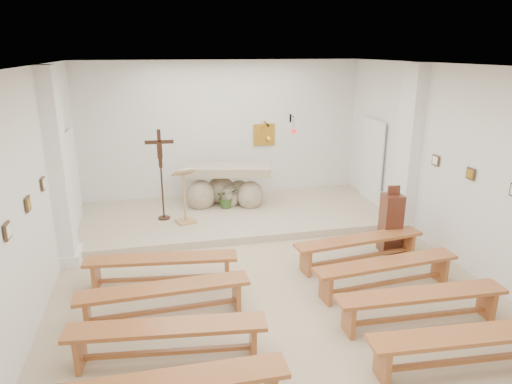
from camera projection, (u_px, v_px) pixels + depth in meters
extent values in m
cube|color=tan|center=(275.00, 293.00, 7.30)|extent=(7.00, 10.00, 0.00)
cube|color=silver|center=(22.00, 207.00, 6.02)|extent=(0.02, 10.00, 3.50)
cube|color=silver|center=(480.00, 175.00, 7.53)|extent=(0.02, 10.00, 3.50)
cube|color=silver|center=(223.00, 132.00, 11.41)|extent=(7.00, 0.02, 3.50)
cube|color=silver|center=(279.00, 68.00, 6.25)|extent=(7.00, 10.00, 0.02)
cube|color=tan|center=(235.00, 215.00, 10.53)|extent=(6.98, 3.00, 0.15)
cube|color=white|center=(59.00, 169.00, 7.90)|extent=(0.26, 0.55, 3.50)
cube|color=white|center=(408.00, 150.00, 9.36)|extent=(0.26, 0.55, 3.50)
cube|color=gold|center=(264.00, 135.00, 11.64)|extent=(0.55, 0.04, 0.55)
cube|color=black|center=(290.00, 118.00, 11.68)|extent=(0.04, 0.02, 0.20)
cylinder|color=black|center=(292.00, 116.00, 11.52)|extent=(0.02, 0.30, 0.02)
cylinder|color=black|center=(294.00, 124.00, 11.43)|extent=(0.01, 0.01, 0.34)
sphere|color=red|center=(294.00, 131.00, 11.49)|extent=(0.11, 0.11, 0.11)
cube|color=#45311E|center=(7.00, 231.00, 5.29)|extent=(0.03, 0.20, 0.20)
cube|color=#45311E|center=(28.00, 204.00, 6.22)|extent=(0.03, 0.20, 0.20)
cube|color=#45311E|center=(43.00, 184.00, 7.15)|extent=(0.03, 0.20, 0.20)
cube|color=#45311E|center=(471.00, 174.00, 7.72)|extent=(0.03, 0.20, 0.20)
cube|color=#45311E|center=(436.00, 160.00, 8.65)|extent=(0.03, 0.20, 0.20)
cube|color=silver|center=(71.00, 233.00, 8.98)|extent=(0.10, 0.85, 0.52)
cube|color=silver|center=(388.00, 207.00, 10.47)|extent=(0.10, 0.85, 0.52)
ellipsoid|color=#B7A78C|center=(201.00, 196.00, 10.75)|extent=(0.67, 0.57, 0.76)
ellipsoid|color=#B7A78C|center=(250.00, 196.00, 10.80)|extent=(0.62, 0.53, 0.71)
ellipsoid|color=#B7A78C|center=(221.00, 190.00, 11.10)|extent=(0.71, 0.61, 0.67)
ellipsoid|color=#B7A78C|center=(239.00, 193.00, 11.09)|extent=(0.58, 0.49, 0.62)
ellipsoid|color=#B7A78C|center=(229.00, 197.00, 10.89)|extent=(0.49, 0.42, 0.58)
cube|color=#B7A78C|center=(227.00, 170.00, 10.75)|extent=(2.18, 1.23, 0.20)
cube|color=#B07F55|center=(186.00, 221.00, 9.88)|extent=(0.47, 0.47, 0.04)
cylinder|color=#B07F55|center=(185.00, 199.00, 9.73)|extent=(0.05, 0.05, 1.06)
cube|color=#B07F55|center=(184.00, 173.00, 9.54)|extent=(0.52, 0.44, 0.17)
cube|color=white|center=(184.00, 171.00, 9.49)|extent=(0.44, 0.36, 0.14)
cylinder|color=#321D0F|center=(164.00, 218.00, 10.09)|extent=(0.26, 0.26, 0.03)
cylinder|color=#321D0F|center=(162.00, 193.00, 9.92)|extent=(0.04, 0.04, 1.20)
cube|color=#321D0F|center=(160.00, 149.00, 9.62)|extent=(0.08, 0.06, 0.82)
cube|color=#321D0F|center=(159.00, 142.00, 9.58)|extent=(0.60, 0.08, 0.08)
cube|color=#321D0F|center=(160.00, 150.00, 9.60)|extent=(0.11, 0.05, 0.35)
imported|color=#335823|center=(227.00, 196.00, 10.73)|extent=(0.51, 0.45, 0.55)
cube|color=#532A17|center=(391.00, 223.00, 8.66)|extent=(0.38, 0.38, 1.14)
cube|color=#532A17|center=(394.00, 191.00, 8.47)|extent=(0.23, 0.07, 0.19)
cube|color=#AB5E31|center=(161.00, 259.00, 7.40)|extent=(2.48, 0.69, 0.06)
cube|color=#AB5E31|center=(96.00, 276.00, 7.37)|extent=(0.11, 0.36, 0.47)
cube|color=#AB5E31|center=(227.00, 270.00, 7.58)|extent=(0.11, 0.36, 0.47)
cube|color=#AB5E31|center=(163.00, 278.00, 7.50)|extent=(2.05, 0.33, 0.06)
cube|color=#AB5E31|center=(359.00, 239.00, 8.15)|extent=(2.48, 0.68, 0.06)
cube|color=#AB5E31|center=(306.00, 261.00, 7.88)|extent=(0.11, 0.36, 0.47)
cube|color=#AB5E31|center=(407.00, 244.00, 8.57)|extent=(0.11, 0.36, 0.47)
cube|color=#AB5E31|center=(358.00, 257.00, 8.26)|extent=(2.05, 0.31, 0.06)
cube|color=#AB5E31|center=(164.00, 288.00, 6.48)|extent=(2.46, 0.48, 0.06)
cube|color=#AB5E31|center=(87.00, 315.00, 6.29)|extent=(0.08, 0.36, 0.47)
cube|color=#AB5E31|center=(236.00, 294.00, 6.82)|extent=(0.08, 0.36, 0.47)
cube|color=#AB5E31|center=(165.00, 310.00, 6.59)|extent=(2.06, 0.14, 0.06)
cube|color=#AB5E31|center=(387.00, 263.00, 7.24)|extent=(2.47, 0.60, 0.06)
cube|color=#AB5E31|center=(326.00, 288.00, 7.00)|extent=(0.10, 0.36, 0.47)
cube|color=#AB5E31|center=(440.00, 268.00, 7.63)|extent=(0.10, 0.36, 0.47)
cube|color=#AB5E31|center=(385.00, 283.00, 7.34)|extent=(2.06, 0.25, 0.06)
cube|color=#AB5E31|center=(167.00, 327.00, 5.57)|extent=(2.48, 0.68, 0.06)
cube|color=#AB5E31|center=(80.00, 351.00, 5.54)|extent=(0.11, 0.36, 0.47)
cube|color=#AB5E31|center=(253.00, 340.00, 5.75)|extent=(0.11, 0.36, 0.47)
cube|color=#AB5E31|center=(169.00, 352.00, 5.67)|extent=(2.05, 0.32, 0.06)
cube|color=#AB5E31|center=(422.00, 294.00, 6.32)|extent=(2.46, 0.49, 0.06)
cube|color=#AB5E31|center=(348.00, 318.00, 6.21)|extent=(0.08, 0.36, 0.47)
cube|color=#AB5E31|center=(487.00, 303.00, 6.59)|extent=(0.08, 0.36, 0.47)
cube|color=#AB5E31|center=(419.00, 316.00, 6.43)|extent=(2.06, 0.15, 0.06)
cube|color=#AB5E31|center=(171.00, 382.00, 4.65)|extent=(2.45, 0.41, 0.06)
cube|color=#AB5E31|center=(468.00, 335.00, 5.41)|extent=(2.47, 0.57, 0.06)
cube|color=#AB5E31|center=(382.00, 363.00, 5.33)|extent=(0.09, 0.36, 0.47)
cube|color=#AB5E31|center=(464.00, 361.00, 5.52)|extent=(2.06, 0.22, 0.06)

